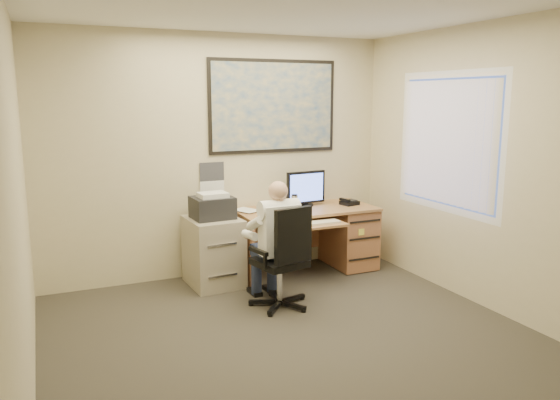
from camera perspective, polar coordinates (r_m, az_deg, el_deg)
name	(u,v)px	position (r m, az deg, el deg)	size (l,w,h in m)	color
room_shell	(311,186)	(4.10, 3.27, 1.49)	(4.00, 4.50, 2.70)	#332F27
desk	(330,231)	(6.50, 5.28, -3.26)	(1.60, 0.97, 1.15)	#A87748
world_map	(274,106)	(6.35, -0.68, 9.75)	(1.56, 0.03, 1.06)	#1E4C93
wall_calendar	(212,181)	(6.17, -7.11, 1.99)	(0.28, 0.01, 0.42)	white
window_blinds	(448,142)	(5.85, 17.11, 5.77)	(0.06, 1.40, 1.30)	#F0E5CF
filing_cabinet	(213,245)	(5.93, -6.98, -4.71)	(0.56, 0.66, 1.02)	#A69B85
office_chair	(281,278)	(5.28, 0.06, -8.18)	(0.71, 0.71, 1.01)	black
person	(278,244)	(5.26, -0.18, -4.63)	(0.50, 0.71, 1.23)	white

